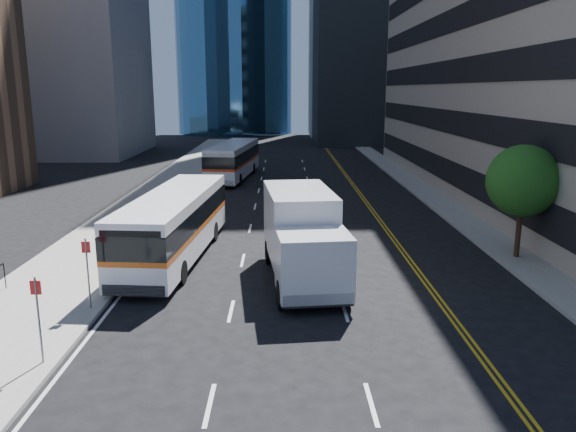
# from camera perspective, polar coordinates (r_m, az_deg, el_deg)

# --- Properties ---
(ground) EXTENTS (160.00, 160.00, 0.00)m
(ground) POSITION_cam_1_polar(r_m,az_deg,el_deg) (18.23, 4.89, -11.96)
(ground) COLOR black
(ground) RESTS_ON ground
(sidewalk_west) EXTENTS (5.00, 90.00, 0.15)m
(sidewalk_west) POSITION_cam_1_polar(r_m,az_deg,el_deg) (43.07, -12.40, 2.38)
(sidewalk_west) COLOR gray
(sidewalk_west) RESTS_ON ground
(sidewalk_east) EXTENTS (2.00, 90.00, 0.15)m
(sidewalk_east) POSITION_cam_1_polar(r_m,az_deg,el_deg) (43.49, 13.65, 2.42)
(sidewalk_east) COLOR gray
(sidewalk_east) RESTS_ON ground
(midrise_west) EXTENTS (18.00, 18.00, 35.00)m
(midrise_west) POSITION_cam_1_polar(r_m,az_deg,el_deg) (74.02, -22.79, 19.50)
(midrise_west) COLOR gray
(midrise_west) RESTS_ON ground
(street_tree) EXTENTS (3.20, 3.20, 5.10)m
(street_tree) POSITION_cam_1_polar(r_m,az_deg,el_deg) (27.00, 22.77, 3.31)
(street_tree) COLOR #332114
(street_tree) RESTS_ON sidewalk_east
(bus_front) EXTENTS (3.44, 11.83, 3.01)m
(bus_front) POSITION_cam_1_polar(r_m,az_deg,el_deg) (26.08, -11.43, -0.72)
(bus_front) COLOR white
(bus_front) RESTS_ON ground
(bus_rear) EXTENTS (3.90, 11.96, 3.03)m
(bus_rear) POSITION_cam_1_polar(r_m,az_deg,el_deg) (49.09, -5.56, 5.73)
(bus_rear) COLOR white
(bus_rear) RESTS_ON ground
(box_truck) EXTENTS (3.35, 7.70, 3.57)m
(box_truck) POSITION_cam_1_polar(r_m,az_deg,el_deg) (22.51, 1.49, -1.98)
(box_truck) COLOR silver
(box_truck) RESTS_ON ground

